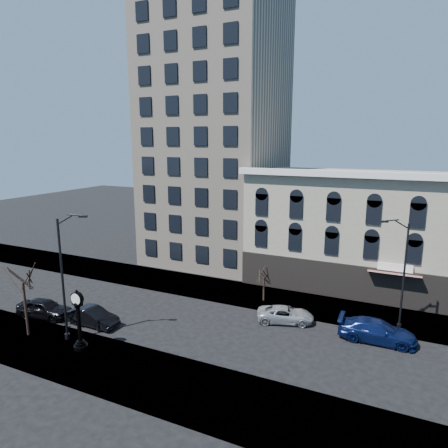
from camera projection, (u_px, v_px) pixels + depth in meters
The scene contains 14 objects.
ground at pixel (183, 322), 34.09m from camera, with size 160.00×160.00×0.00m, color black.
sidewalk_far at pixel (223, 290), 41.18m from camera, with size 160.00×6.00×0.12m, color gray.
sidewalk_near at pixel (122, 369), 26.99m from camera, with size 160.00×6.00×0.12m, color gray.
cream_tower at pixel (215, 107), 49.41m from camera, with size 15.90×15.40×42.50m.
victorian_row at pixel (358, 230), 41.99m from camera, with size 22.60×11.19×12.50m.
street_clock at pixel (79, 322), 29.13m from camera, with size 1.04×1.04×4.60m.
street_lamp_near at pixel (69, 244), 29.43m from camera, with size 2.43×1.33×10.08m.
street_lamp_far at pixel (398, 246), 31.29m from camera, with size 2.26×1.19×9.29m.
bare_tree_near at pixel (22, 271), 30.57m from camera, with size 4.09×4.09×7.03m.
bare_tree_far at pixel (264, 272), 37.86m from camera, with size 2.20×2.20×3.78m.
car_near_a at pixel (44, 308), 34.94m from camera, with size 1.94×4.83×1.65m, color black.
car_near_b at pixel (93, 317), 33.42m from camera, with size 1.60×4.60×1.51m, color black.
car_far_a at pixel (285, 315), 34.03m from camera, with size 2.20×4.77×1.33m, color #A5A8AD.
car_far_b at pixel (377, 331), 30.72m from camera, with size 2.35×5.79×1.68m, color #0C194C.
Camera 1 is at (16.56, -27.19, 15.22)m, focal length 32.00 mm.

